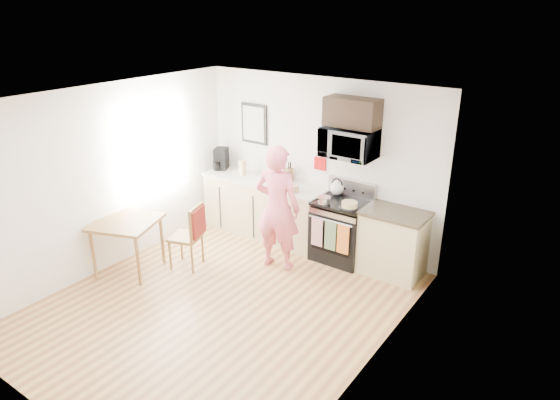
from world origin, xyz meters
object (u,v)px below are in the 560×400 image
Objects in this scene: chair at (193,228)px; cake at (350,205)px; microwave at (349,143)px; dining_table at (126,227)px; range at (341,232)px; person at (277,208)px.

chair is 2.21m from cake.
cake is at bearing -54.96° from microwave.
dining_table is at bearing -136.67° from microwave.
dining_table is (-2.28, -2.05, 0.25)m from range.
chair is (-0.94, -0.72, -0.29)m from person.
dining_table is 0.96× the size of chair.
range is 1.21× the size of chair.
person is at bearing -131.10° from range.
chair is (0.70, 0.59, -0.07)m from dining_table.
dining_table is at bearing -158.10° from chair.
person is 6.73× the size of cake.
person is at bearing -127.35° from microwave.
cake is at bearing 17.20° from chair.
cake is at bearing -157.12° from person.
microwave reaches higher than dining_table.
person is at bearing 19.15° from chair.
cake is (2.48, 1.86, 0.28)m from dining_table.
microwave reaches higher than person.
range is at bearing 137.83° from cake.
microwave is 0.87m from cake.
microwave reaches higher than chair.
range is 1.08m from person.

